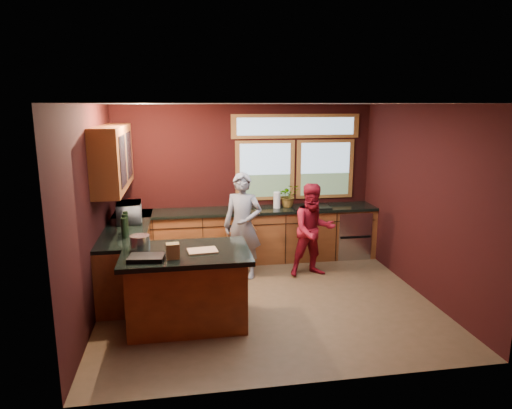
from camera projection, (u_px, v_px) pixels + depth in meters
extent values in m
plane|color=brown|center=(266.00, 300.00, 6.41)|extent=(4.50, 4.50, 0.00)
cube|color=black|center=(246.00, 182.00, 8.05)|extent=(4.50, 0.02, 2.70)
cube|color=black|center=(307.00, 253.00, 4.20)|extent=(4.50, 0.02, 2.70)
cube|color=black|center=(92.00, 213.00, 5.77)|extent=(0.02, 4.00, 2.70)
cube|color=black|center=(422.00, 201.00, 6.49)|extent=(0.02, 4.00, 2.70)
cube|color=silver|center=(267.00, 104.00, 5.84)|extent=(4.50, 4.00, 0.02)
cube|color=#758DA2|center=(265.00, 171.00, 8.05)|extent=(1.06, 0.02, 1.06)
cube|color=#758DA2|center=(325.00, 169.00, 8.23)|extent=(1.06, 0.02, 1.06)
cube|color=#915C2A|center=(296.00, 126.00, 7.97)|extent=(2.30, 0.02, 0.42)
cube|color=#5C2E15|center=(113.00, 158.00, 6.49)|extent=(0.36, 1.80, 0.90)
cube|color=#5C2E15|center=(248.00, 236.00, 7.96)|extent=(4.50, 0.60, 0.88)
cube|color=black|center=(248.00, 211.00, 7.85)|extent=(4.50, 0.64, 0.05)
cube|color=#B7B7BC|center=(349.00, 233.00, 8.24)|extent=(0.60, 0.58, 0.85)
cube|color=black|center=(310.00, 209.00, 8.00)|extent=(0.66, 0.46, 0.05)
cube|color=#5C2E15|center=(128.00, 258.00, 6.83)|extent=(0.60, 2.30, 0.88)
cube|color=black|center=(127.00, 228.00, 6.73)|extent=(0.64, 2.30, 0.05)
cube|color=#5C2E15|center=(187.00, 290.00, 5.65)|extent=(1.40, 0.90, 0.88)
cube|color=black|center=(186.00, 253.00, 5.55)|extent=(1.55, 1.05, 0.06)
imported|color=slate|center=(243.00, 226.00, 7.12)|extent=(0.72, 0.60, 1.67)
imported|color=maroon|center=(313.00, 230.00, 7.20)|extent=(0.78, 0.63, 1.49)
imported|color=#999999|center=(129.00, 212.00, 6.96)|extent=(0.41, 0.57, 0.30)
imported|color=#999999|center=(288.00, 196.00, 7.97)|extent=(0.36, 0.31, 0.40)
cylinder|color=silver|center=(277.00, 200.00, 7.90)|extent=(0.12, 0.12, 0.28)
cube|color=tan|center=(202.00, 251.00, 5.53)|extent=(0.37, 0.29, 0.02)
cylinder|color=#B9B9BE|center=(140.00, 243.00, 5.58)|extent=(0.24, 0.24, 0.18)
cube|color=brown|center=(173.00, 251.00, 5.26)|extent=(0.16, 0.13, 0.18)
cube|color=black|center=(146.00, 258.00, 5.23)|extent=(0.43, 0.32, 0.05)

